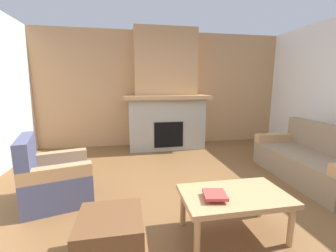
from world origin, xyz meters
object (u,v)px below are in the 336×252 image
object	(u,v)px
armchair	(54,179)
coffee_table	(234,199)
ottoman	(111,238)
fireplace	(166,98)
couch	(313,162)

from	to	relation	value
armchair	coffee_table	xyz separation A→B (m)	(1.91, -1.01, 0.08)
armchair	ottoman	size ratio (longest dim) A/B	1.79
fireplace	couch	distance (m)	3.09
coffee_table	ottoman	size ratio (longest dim) A/B	1.92
couch	coffee_table	distance (m)	2.08
armchair	coffee_table	world-z (taller)	armchair
couch	ottoman	size ratio (longest dim) A/B	3.52
couch	ottoman	distance (m)	3.17
armchair	fireplace	bearing A→B (deg)	51.27
fireplace	couch	size ratio (longest dim) A/B	1.47
couch	ottoman	world-z (taller)	couch
coffee_table	ottoman	xyz separation A→B (m)	(-1.14, -0.12, -0.18)
coffee_table	ottoman	world-z (taller)	coffee_table
ottoman	fireplace	bearing A→B (deg)	72.92
armchair	ottoman	distance (m)	1.37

